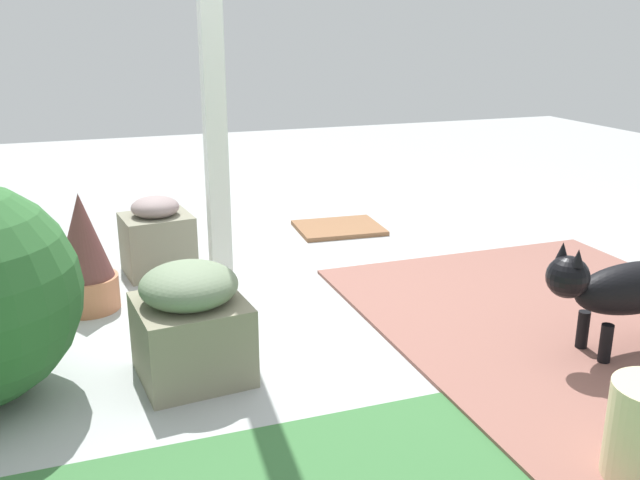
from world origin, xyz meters
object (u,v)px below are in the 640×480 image
stone_planter_nearest (157,238)px  dog (626,288)px  stone_planter_mid (191,322)px  terracotta_pot_broad (10,245)px  porch_pillar (211,44)px  doormat (339,228)px  terracotta_pot_spiky (84,255)px

stone_planter_nearest → dog: (-1.76, 1.73, 0.10)m
stone_planter_nearest → dog: bearing=135.5°
stone_planter_nearest → stone_planter_mid: 1.31m
terracotta_pot_broad → stone_planter_mid: bearing=120.0°
dog → porch_pillar: bearing=-35.9°
dog → doormat: bearing=-78.0°
stone_planter_mid → terracotta_pot_broad: (0.75, -1.30, 0.02)m
stone_planter_nearest → doormat: stone_planter_nearest is taller
terracotta_pot_spiky → dog: 2.53m
dog → terracotta_pot_broad: bearing=-34.2°
terracotta_pot_broad → dog: (-2.54, 1.72, 0.05)m
stone_planter_nearest → terracotta_pot_broad: stone_planter_nearest is taller
doormat → terracotta_pot_broad: bearing=12.8°
terracotta_pot_spiky → terracotta_pot_broad: (0.37, -0.42, -0.03)m
stone_planter_nearest → dog: dog is taller
doormat → stone_planter_nearest: bearing=19.5°
terracotta_pot_spiky → doormat: bearing=-152.5°
stone_planter_mid → dog: size_ratio=0.63×
terracotta_pot_spiky → terracotta_pot_broad: 0.56m
porch_pillar → terracotta_pot_broad: (1.01, -0.62, -1.04)m
terracotta_pot_broad → terracotta_pot_spiky: bearing=131.5°
stone_planter_mid → doormat: (-1.32, -1.77, -0.22)m
stone_planter_nearest → doormat: bearing=-160.5°
stone_planter_mid → terracotta_pot_broad: bearing=-60.0°
stone_planter_mid → terracotta_pot_spiky: (0.38, -0.88, 0.05)m
terracotta_pot_spiky → dog: (-2.17, 1.31, 0.02)m
porch_pillar → terracotta_pot_broad: porch_pillar is taller
terracotta_pot_broad → doormat: (-2.07, -0.47, -0.24)m
doormat → porch_pillar: bearing=45.9°
terracotta_pot_broad → dog: bearing=145.8°
stone_planter_mid → dog: bearing=166.6°
terracotta_pot_broad → dog: 3.07m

